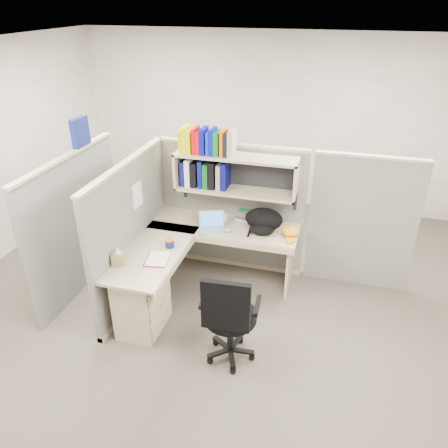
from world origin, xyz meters
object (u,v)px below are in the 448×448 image
(laptop, at_px, (212,223))
(backpack, at_px, (263,221))
(desk, at_px, (166,281))
(snack_canister, at_px, (170,243))
(task_chair, at_px, (229,331))

(laptop, relative_size, backpack, 0.68)
(laptop, bearing_deg, desk, -132.19)
(laptop, bearing_deg, backpack, -3.66)
(laptop, height_order, snack_canister, laptop)
(snack_canister, bearing_deg, backpack, 34.64)
(desk, relative_size, snack_canister, 17.37)
(desk, bearing_deg, snack_canister, 95.93)
(backpack, xyz_separation_m, snack_canister, (-0.89, -0.62, -0.08))
(backpack, bearing_deg, desk, -121.85)
(backpack, distance_m, snack_canister, 1.09)
(desk, xyz_separation_m, task_chair, (0.83, -0.48, -0.07))
(desk, xyz_separation_m, laptop, (0.31, 0.70, 0.40))
(backpack, relative_size, snack_canister, 4.32)
(backpack, height_order, snack_canister, backpack)
(desk, relative_size, backpack, 4.02)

